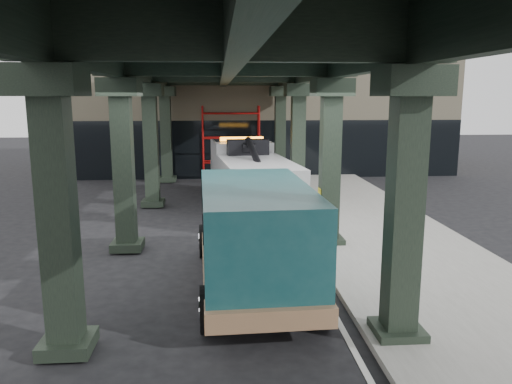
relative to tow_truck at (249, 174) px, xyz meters
name	(u,v)px	position (x,y,z in m)	size (l,w,h in m)	color
ground	(246,271)	(-0.56, -7.54, -1.41)	(90.00, 90.00, 0.00)	black
sidewalk	(388,243)	(3.94, -5.54, -1.34)	(5.00, 40.00, 0.15)	gray
lane_stripe	(298,247)	(1.14, -5.54, -1.41)	(0.12, 38.00, 0.01)	silver
viaduct	(227,61)	(-0.96, -5.54, 4.05)	(7.40, 32.00, 6.40)	black
building	(260,104)	(1.44, 12.46, 2.59)	(22.00, 10.00, 8.00)	#C6B793
scaffolding	(231,141)	(-0.56, 7.10, 0.70)	(3.08, 0.88, 4.00)	#A80E0D
tow_truck	(249,174)	(0.00, 0.00, 0.00)	(3.38, 9.03, 2.89)	black
towed_van	(254,233)	(-0.45, -8.84, -0.03)	(2.77, 6.45, 2.58)	#134144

